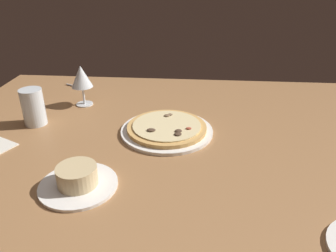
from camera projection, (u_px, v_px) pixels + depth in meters
The scene contains 6 objects.
dining_table at pixel (169, 143), 99.92cm from camera, with size 150.00×110.00×4.00cm, color #996B42.
pizza_main at pixel (167, 129), 101.42cm from camera, with size 28.70×28.70×3.16cm.
ramekin_on_saucer at pixel (78, 179), 76.50cm from camera, with size 18.59×18.59×5.47cm.
wine_glass_far at pixel (81, 78), 116.91cm from camera, with size 7.64×7.64×14.89cm.
water_glass at pixel (34, 109), 104.94cm from camera, with size 7.12×7.12×11.97cm.
spoon at pixel (78, 87), 137.42cm from camera, with size 9.40×6.27×1.00cm.
Camera 1 is at (-6.79, 86.49, 51.85)cm, focal length 34.81 mm.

